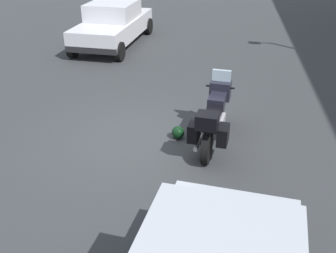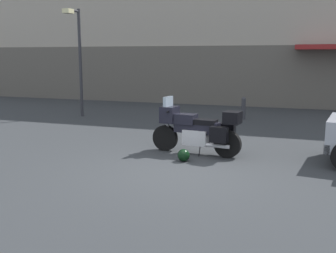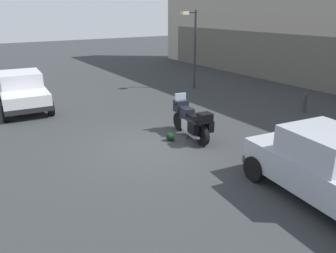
{
  "view_description": "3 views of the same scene",
  "coord_description": "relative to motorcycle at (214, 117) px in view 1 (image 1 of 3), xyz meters",
  "views": [
    {
      "loc": [
        7.15,
        1.71,
        4.18
      ],
      "look_at": [
        0.46,
        0.71,
        0.62
      ],
      "focal_mm": 41.99,
      "sensor_mm": 36.0,
      "label": 1
    },
    {
      "loc": [
        2.41,
        -7.62,
        2.35
      ],
      "look_at": [
        -0.52,
        0.66,
        0.8
      ],
      "focal_mm": 43.32,
      "sensor_mm": 36.0,
      "label": 2
    },
    {
      "loc": [
        8.33,
        -4.7,
        4.08
      ],
      "look_at": [
        0.46,
        0.31,
        0.79
      ],
      "focal_mm": 35.48,
      "sensor_mm": 36.0,
      "label": 3
    }
  ],
  "objects": [
    {
      "name": "ground_plane",
      "position": [
        0.11,
        -1.58,
        -0.62
      ],
      "size": [
        80.0,
        80.0,
        0.0
      ],
      "primitive_type": "plane",
      "color": "#2D3033"
    },
    {
      "name": "motorcycle",
      "position": [
        0.0,
        0.0,
        0.0
      ],
      "size": [
        2.26,
        0.87,
        1.36
      ],
      "rotation": [
        0.0,
        0.0,
        3.02
      ],
      "color": "black",
      "rests_on": "ground"
    },
    {
      "name": "helmet",
      "position": [
        -0.1,
        -0.75,
        -0.48
      ],
      "size": [
        0.28,
        0.28,
        0.28
      ],
      "primitive_type": "sphere",
      "color": "black",
      "rests_on": "ground"
    },
    {
      "name": "car_sedan_far",
      "position": [
        -6.93,
        -4.05,
        0.16
      ],
      "size": [
        4.67,
        2.22,
        1.56
      ],
      "rotation": [
        0.0,
        0.0,
        3.06
      ],
      "color": "silver",
      "rests_on": "ground"
    }
  ]
}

